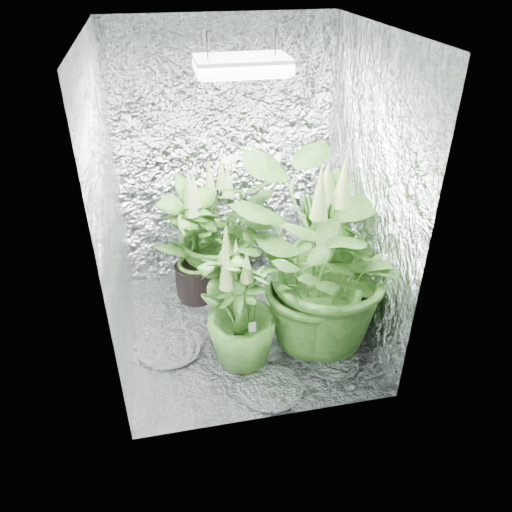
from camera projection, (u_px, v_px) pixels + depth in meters
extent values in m
plane|color=white|center=(246.00, 329.00, 3.61)|extent=(1.60, 1.60, 0.00)
cube|color=white|center=(225.00, 159.00, 3.74)|extent=(1.60, 0.02, 2.00)
cube|color=white|center=(274.00, 278.00, 2.42)|extent=(1.60, 0.02, 2.00)
cube|color=white|center=(111.00, 218.00, 2.95)|extent=(0.02, 1.60, 2.00)
cube|color=white|center=(366.00, 194.00, 3.22)|extent=(0.02, 1.60, 2.00)
cube|color=white|center=(242.00, 30.00, 2.55)|extent=(1.60, 1.60, 0.01)
cube|color=gray|center=(242.00, 65.00, 2.64)|extent=(0.50, 0.30, 0.08)
cube|color=white|center=(242.00, 73.00, 2.66)|extent=(0.46, 0.26, 0.01)
cylinder|color=black|center=(207.00, 45.00, 2.55)|extent=(0.01, 0.01, 0.13)
cylinder|color=black|center=(276.00, 42.00, 2.61)|extent=(0.01, 0.01, 0.13)
cylinder|color=black|center=(220.00, 268.00, 4.06)|extent=(0.29, 0.29, 0.26)
cylinder|color=#463019|center=(220.00, 256.00, 4.00)|extent=(0.27, 0.27, 0.03)
imported|color=#183C0F|center=(219.00, 228.00, 3.86)|extent=(1.02, 1.02, 0.95)
cone|color=#587D36|center=(216.00, 179.00, 3.64)|extent=(0.09, 0.09, 0.26)
cylinder|color=black|center=(196.00, 280.00, 3.89)|extent=(0.32, 0.32, 0.28)
cylinder|color=#463019|center=(195.00, 267.00, 3.82)|extent=(0.29, 0.29, 0.03)
imported|color=#183C0F|center=(193.00, 240.00, 3.70)|extent=(0.69, 0.69, 0.95)
cone|color=#587D36|center=(189.00, 189.00, 3.48)|extent=(0.10, 0.10, 0.28)
cylinder|color=black|center=(318.00, 279.00, 3.93)|extent=(0.28, 0.28, 0.25)
cylinder|color=#463019|center=(319.00, 268.00, 3.87)|extent=(0.26, 0.26, 0.03)
imported|color=#183C0F|center=(321.00, 237.00, 3.72)|extent=(0.63, 0.63, 0.96)
cone|color=#587D36|center=(325.00, 186.00, 3.50)|extent=(0.09, 0.09, 0.25)
cylinder|color=black|center=(243.00, 347.00, 3.28)|extent=(0.27, 0.27, 0.24)
cylinder|color=#463019|center=(243.00, 335.00, 3.23)|extent=(0.25, 0.25, 0.03)
imported|color=#183C0F|center=(242.00, 309.00, 3.11)|extent=(0.64, 0.64, 0.82)
cone|color=#587D36|center=(241.00, 261.00, 2.92)|extent=(0.09, 0.09, 0.24)
cylinder|color=black|center=(317.00, 329.00, 3.40)|extent=(0.32, 0.32, 0.29)
cylinder|color=#463019|center=(319.00, 314.00, 3.33)|extent=(0.30, 0.30, 0.03)
imported|color=#183C0F|center=(323.00, 265.00, 3.12)|extent=(1.19, 1.19, 1.26)
cone|color=#587D36|center=(330.00, 182.00, 2.82)|extent=(0.10, 0.10, 0.29)
cylinder|color=black|center=(227.00, 328.00, 3.46)|extent=(0.24, 0.24, 0.22)
cylinder|color=#463019|center=(227.00, 318.00, 3.41)|extent=(0.22, 0.22, 0.03)
imported|color=#183C0F|center=(226.00, 292.00, 3.29)|extent=(0.59, 0.59, 0.80)
cone|color=#587D36|center=(224.00, 247.00, 3.11)|extent=(0.08, 0.08, 0.22)
cylinder|color=black|center=(314.00, 284.00, 4.03)|extent=(0.14, 0.14, 0.08)
cylinder|color=black|center=(315.00, 268.00, 3.95)|extent=(0.10, 0.10, 0.10)
cylinder|color=#4C4C51|center=(308.00, 268.00, 3.94)|extent=(0.02, 0.30, 0.29)
torus|color=#4C4C51|center=(308.00, 268.00, 3.94)|extent=(0.02, 0.31, 0.31)
cube|color=white|center=(252.00, 328.00, 3.17)|extent=(0.05, 0.02, 0.08)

